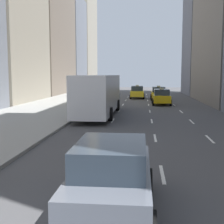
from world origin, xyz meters
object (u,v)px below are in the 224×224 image
Objects in this scene: taxi_third at (158,93)px; city_bus at (99,93)px; taxi_second at (161,97)px; sedan_black_near at (112,176)px; taxi_lead at (137,92)px.

city_bus is (-5.61, -15.86, 0.91)m from taxi_third.
taxi_second reaches higher than sedan_black_near.
taxi_third is at bearing 85.26° from sedan_black_near.
taxi_third is 0.38× the size of city_bus.
taxi_third is 16.85m from city_bus.
taxi_lead and taxi_third have the same top height.
taxi_third is (2.80, -2.66, 0.00)m from taxi_lead.
city_bus reaches higher than sedan_black_near.
sedan_black_near is 18.15m from city_bus.
sedan_black_near is (-2.80, -33.76, 0.01)m from taxi_third.
city_bus is at bearing -109.49° from taxi_third.
city_bus reaches higher than taxi_lead.
taxi_lead is at bearing 136.48° from taxi_third.
sedan_black_near is at bearing -94.74° from taxi_third.
taxi_lead is 0.98× the size of sedan_black_near.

